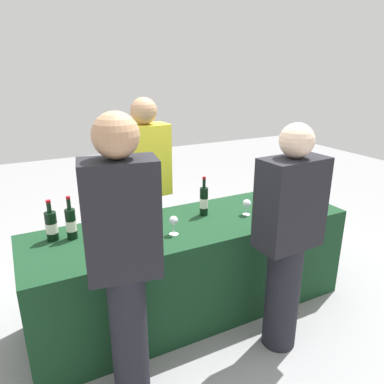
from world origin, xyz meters
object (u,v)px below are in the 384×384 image
at_px(wine_bottle_1, 71,224).
at_px(wine_glass_0, 104,241).
at_px(wine_bottle_0, 51,226).
at_px(guest_1, 288,236).
at_px(wine_glass_2, 247,204).
at_px(server_pouring, 147,186).
at_px(wine_bottle_4, 204,201).
at_px(wine_bottle_3, 131,211).
at_px(guest_0, 124,259).
at_px(wine_bottle_2, 117,216).
at_px(wine_glass_1, 174,221).

distance_m(wine_bottle_1, wine_glass_0, 0.36).
distance_m(wine_bottle_0, guest_1, 1.60).
distance_m(wine_glass_2, server_pouring, 0.91).
bearing_deg(wine_bottle_0, guest_1, -31.11).
bearing_deg(wine_bottle_0, wine_glass_2, -9.33).
xyz_separation_m(wine_bottle_0, wine_glass_2, (1.46, -0.24, -0.01)).
xyz_separation_m(wine_bottle_4, wine_glass_0, (-0.88, -0.28, -0.03)).
bearing_deg(server_pouring, guest_1, 107.57).
distance_m(wine_bottle_3, wine_bottle_4, 0.59).
distance_m(wine_bottle_0, wine_glass_2, 1.48).
distance_m(wine_bottle_1, wine_bottle_4, 1.03).
relative_size(wine_bottle_0, guest_0, 0.17).
height_order(wine_bottle_1, wine_bottle_2, wine_bottle_2).
relative_size(wine_bottle_4, wine_glass_1, 2.28).
bearing_deg(wine_bottle_2, server_pouring, 50.23).
bearing_deg(server_pouring, wine_glass_0, 49.70).
height_order(wine_bottle_1, wine_glass_0, wine_bottle_1).
height_order(wine_bottle_2, wine_glass_0, wine_bottle_2).
relative_size(wine_bottle_2, guest_1, 0.20).
relative_size(wine_bottle_2, wine_glass_2, 2.41).
bearing_deg(guest_1, server_pouring, 108.76).
bearing_deg(wine_bottle_1, wine_glass_0, -65.60).
bearing_deg(wine_bottle_1, guest_1, -32.33).
distance_m(wine_glass_1, guest_1, 0.79).
relative_size(server_pouring, guest_0, 0.98).
height_order(wine_bottle_0, wine_glass_2, wine_bottle_0).
distance_m(wine_bottle_2, wine_glass_0, 0.36).
xyz_separation_m(server_pouring, guest_1, (0.51, -1.28, -0.06)).
xyz_separation_m(wine_glass_2, server_pouring, (-0.60, 0.69, 0.05)).
distance_m(wine_bottle_2, server_pouring, 0.65).
height_order(wine_bottle_0, server_pouring, server_pouring).
bearing_deg(wine_glass_1, guest_0, -136.90).
xyz_separation_m(wine_bottle_1, server_pouring, (0.74, 0.49, 0.02)).
bearing_deg(wine_bottle_3, wine_bottle_2, -167.27).
relative_size(wine_bottle_2, server_pouring, 0.19).
relative_size(wine_bottle_2, wine_bottle_3, 0.96).
xyz_separation_m(wine_bottle_2, guest_1, (0.93, -0.78, -0.04)).
bearing_deg(wine_bottle_1, wine_glass_2, -8.59).
relative_size(wine_glass_0, wine_glass_1, 0.93).
height_order(wine_bottle_0, guest_1, guest_1).
distance_m(server_pouring, guest_1, 1.38).
distance_m(wine_glass_0, server_pouring, 1.01).
distance_m(wine_bottle_3, wine_glass_1, 0.35).
bearing_deg(guest_0, guest_1, 7.69).
xyz_separation_m(wine_bottle_0, wine_glass_1, (0.78, -0.31, -0.00)).
height_order(wine_bottle_0, wine_bottle_1, wine_bottle_1).
bearing_deg(wine_glass_0, wine_glass_2, 5.89).
xyz_separation_m(wine_bottle_1, wine_bottle_2, (0.32, -0.01, 0.00)).
distance_m(wine_glass_0, wine_glass_2, 1.20).
height_order(wine_glass_1, wine_glass_2, wine_glass_1).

